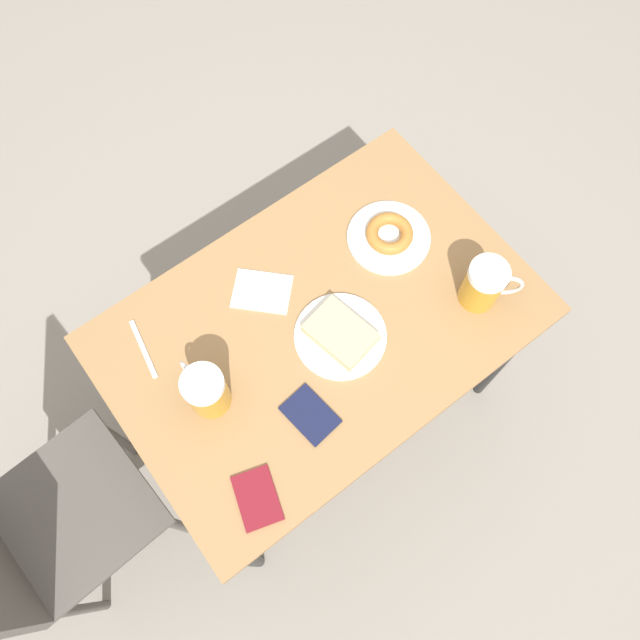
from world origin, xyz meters
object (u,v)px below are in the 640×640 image
at_px(chair, 27,535).
at_px(plate_with_donut, 389,236).
at_px(beer_mug_left, 207,391).
at_px(fork, 143,349).
at_px(passport_far_edge, 257,498).
at_px(plate_with_cake, 340,335).
at_px(passport_near_edge, 310,415).
at_px(beer_mug_center, 484,284).
at_px(napkin_folded, 262,291).

bearing_deg(chair, plate_with_donut, -92.27).
height_order(plate_with_donut, beer_mug_left, beer_mug_left).
bearing_deg(fork, passport_far_edge, -177.54).
bearing_deg(plate_with_cake, fork, 56.71).
bearing_deg(passport_far_edge, plate_with_donut, -62.98).
xyz_separation_m(passport_near_edge, passport_far_edge, (-0.08, 0.21, 0.00)).
relative_size(chair, plate_with_cake, 3.86).
bearing_deg(passport_near_edge, beer_mug_left, 43.72).
bearing_deg(chair, fork, -77.00).
distance_m(chair, beer_mug_center, 1.30).
bearing_deg(napkin_folded, beer_mug_center, -128.40).
bearing_deg(beer_mug_center, napkin_folded, 51.60).
bearing_deg(plate_with_cake, plate_with_donut, -62.37).
xyz_separation_m(beer_mug_center, passport_far_edge, (-0.07, 0.73, -0.07)).
bearing_deg(beer_mug_center, plate_with_cake, 70.34).
relative_size(beer_mug_left, passport_near_edge, 1.08).
bearing_deg(beer_mug_left, fork, 17.12).
distance_m(plate_with_donut, beer_mug_left, 0.62).
xyz_separation_m(plate_with_donut, beer_mug_left, (-0.08, 0.61, 0.06)).
xyz_separation_m(napkin_folded, passport_far_edge, (-0.41, 0.30, 0.00)).
bearing_deg(beer_mug_left, beer_mug_center, -104.89).
relative_size(plate_with_donut, beer_mug_center, 1.55).
bearing_deg(plate_with_donut, fork, 79.63).
bearing_deg(passport_far_edge, passport_near_edge, -68.92).
bearing_deg(chair, beer_mug_center, -104.35).
bearing_deg(napkin_folded, plate_with_cake, -158.87).
bearing_deg(passport_far_edge, chair, 59.26).
height_order(fork, passport_far_edge, passport_far_edge).
bearing_deg(plate_with_donut, passport_far_edge, 117.02).
relative_size(beer_mug_center, passport_far_edge, 0.96).
height_order(beer_mug_left, passport_near_edge, beer_mug_left).
bearing_deg(passport_far_edge, napkin_folded, -36.34).
height_order(plate_with_donut, napkin_folded, plate_with_donut).
bearing_deg(beer_mug_left, napkin_folded, -58.48).
xyz_separation_m(chair, beer_mug_center, (-0.24, -1.24, 0.30)).
xyz_separation_m(chair, napkin_folded, (0.10, -0.82, 0.23)).
relative_size(beer_mug_left, passport_far_edge, 0.99).
xyz_separation_m(plate_with_cake, passport_near_edge, (-0.11, 0.18, -0.01)).
distance_m(napkin_folded, passport_near_edge, 0.34).
distance_m(chair, plate_with_donut, 1.19).
xyz_separation_m(plate_with_cake, beer_mug_left, (0.06, 0.34, 0.05)).
distance_m(beer_mug_center, napkin_folded, 0.55).
bearing_deg(chair, plate_with_cake, -100.84).
bearing_deg(plate_with_donut, chair, 91.20).
xyz_separation_m(plate_with_cake, napkin_folded, (0.22, 0.08, -0.01)).
height_order(beer_mug_left, fork, beer_mug_left).
relative_size(fork, passport_far_edge, 1.12).
xyz_separation_m(chair, beer_mug_left, (-0.06, -0.56, 0.30)).
height_order(plate_with_cake, plate_with_donut, same).
bearing_deg(passport_near_edge, plate_with_cake, -57.54).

